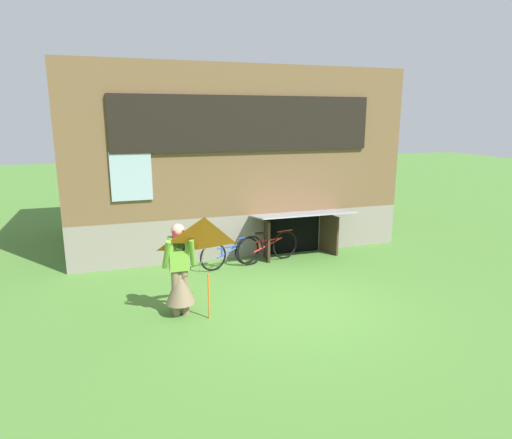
{
  "coord_description": "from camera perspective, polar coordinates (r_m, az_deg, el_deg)",
  "views": [
    {
      "loc": [
        -3.12,
        -7.25,
        3.45
      ],
      "look_at": [
        -0.35,
        1.25,
        1.38
      ],
      "focal_mm": 30.91,
      "sensor_mm": 36.0,
      "label": 1
    }
  ],
  "objects": [
    {
      "name": "bicycle_red",
      "position": [
        10.77,
        1.56,
        -3.57
      ],
      "size": [
        1.68,
        0.4,
        0.78
      ],
      "rotation": [
        0.0,
        0.0,
        0.21
      ],
      "color": "black",
      "rests_on": "ground_plane"
    },
    {
      "name": "ground_plane",
      "position": [
        8.61,
        4.87,
        -10.65
      ],
      "size": [
        60.0,
        60.0,
        0.0
      ],
      "primitive_type": "plane",
      "color": "#4C7F33"
    },
    {
      "name": "bicycle_blue",
      "position": [
        10.4,
        -3.34,
        -4.34
      ],
      "size": [
        1.54,
        0.44,
        0.72
      ],
      "rotation": [
        0.0,
        0.0,
        0.25
      ],
      "color": "black",
      "rests_on": "ground_plane"
    },
    {
      "name": "log_house",
      "position": [
        13.18,
        -4.33,
        8.2
      ],
      "size": [
        8.53,
        6.14,
        4.7
      ],
      "color": "gray",
      "rests_on": "ground_plane"
    },
    {
      "name": "person",
      "position": [
        7.93,
        -9.85,
        -7.39
      ],
      "size": [
        0.61,
        0.53,
        1.68
      ],
      "rotation": [
        0.0,
        0.0,
        -0.21
      ],
      "color": "#7F6B51",
      "rests_on": "ground_plane"
    },
    {
      "name": "kite",
      "position": [
        7.25,
        -6.6,
        -3.3
      ],
      "size": [
        1.04,
        0.97,
        1.8
      ],
      "color": "orange",
      "rests_on": "ground_plane"
    }
  ]
}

